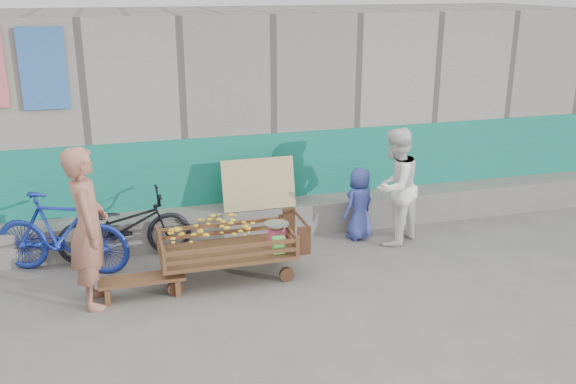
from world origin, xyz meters
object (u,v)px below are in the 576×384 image
object	(u,v)px
bicycle_blue	(62,233)
vendor_man	(88,228)
child	(359,204)
banana_cart	(224,239)
bicycle_dark	(125,226)
woman	(395,187)
bench	(142,283)

from	to	relation	value
bicycle_blue	vendor_man	bearing A→B (deg)	-135.76
child	bicycle_blue	distance (m)	3.89
vendor_man	bicycle_blue	bearing A→B (deg)	19.60
banana_cart	bicycle_dark	size ratio (longest dim) A/B	1.04
vendor_man	bicycle_blue	xyz separation A→B (m)	(-0.36, 0.94, -0.39)
woman	bicycle_blue	size ratio (longest dim) A/B	0.94
bench	child	size ratio (longest dim) A/B	0.95
bicycle_dark	child	bearing A→B (deg)	-95.44
vendor_man	bicycle_dark	xyz separation A→B (m)	(0.39, 1.14, -0.46)
banana_cart	child	size ratio (longest dim) A/B	1.72
vendor_man	bicycle_dark	distance (m)	1.29
banana_cart	child	distance (m)	2.16
banana_cart	bench	xyz separation A→B (m)	(-0.99, -0.23, -0.33)
bench	vendor_man	xyz separation A→B (m)	(-0.52, -0.00, 0.72)
banana_cart	woman	bearing A→B (deg)	11.04
woman	bench	bearing A→B (deg)	-22.96
bench	bicycle_blue	xyz separation A→B (m)	(-0.87, 0.94, 0.33)
banana_cart	bench	size ratio (longest dim) A/B	1.81
banana_cart	vendor_man	distance (m)	1.58
woman	bicycle_dark	distance (m)	3.58
woman	child	xyz separation A→B (m)	(-0.39, 0.27, -0.29)
child	bicycle_dark	distance (m)	3.15
bench	child	bearing A→B (deg)	17.76
child	bicycle_dark	size ratio (longest dim) A/B	0.60
banana_cart	woman	xyz separation A→B (m)	(2.41, 0.47, 0.30)
banana_cart	vendor_man	bearing A→B (deg)	-171.48
banana_cart	woman	distance (m)	2.48
vendor_man	child	xyz separation A→B (m)	(3.54, 0.97, -0.39)
woman	bicycle_blue	world-z (taller)	woman
child	bicycle_dark	world-z (taller)	child
woman	bicycle_dark	xyz separation A→B (m)	(-3.53, 0.45, -0.36)
bicycle_blue	child	bearing A→B (deg)	-66.06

